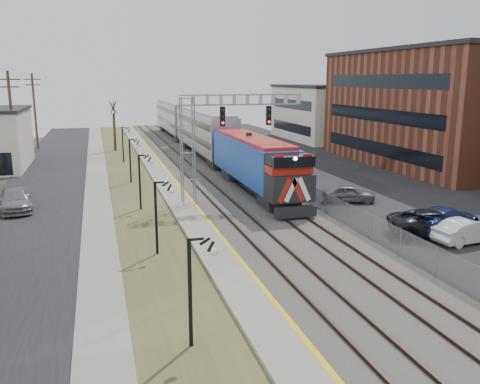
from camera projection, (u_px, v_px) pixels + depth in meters
name	position (u px, v px, depth m)	size (l,w,h in m)	color
street_west	(40.00, 195.00, 41.19)	(7.00, 120.00, 0.04)	black
sidewalk	(97.00, 191.00, 42.38)	(2.00, 120.00, 0.08)	gray
grass_median	(134.00, 190.00, 43.18)	(4.00, 120.00, 0.06)	#4C4E2A
platform	(169.00, 187.00, 43.96)	(2.00, 120.00, 0.24)	gray
ballast_bed	(225.00, 184.00, 45.29)	(8.00, 120.00, 0.20)	#595651
parking_lot	(346.00, 178.00, 48.50)	(16.00, 120.00, 0.04)	black
platform_edge	(179.00, 185.00, 44.17)	(0.24, 120.00, 0.01)	gold
track_near	(203.00, 183.00, 44.72)	(1.58, 120.00, 0.15)	#2D2119
track_far	(241.00, 181.00, 45.65)	(1.58, 120.00, 0.15)	#2D2119
train	(198.00, 131.00, 63.69)	(3.00, 63.05, 5.33)	#143EA6
signal_gantry	(211.00, 130.00, 36.78)	(9.00, 1.07, 8.15)	gray
lampposts	(156.00, 217.00, 27.06)	(0.14, 62.14, 4.00)	black
fence	(269.00, 174.00, 46.26)	(0.04, 120.00, 1.60)	gray
bare_trees	(27.00, 156.00, 43.98)	(12.30, 42.30, 5.95)	#382D23
car_lot_b	(468.00, 232.00, 29.00)	(1.48, 4.23, 1.39)	silver
car_lot_c	(436.00, 224.00, 30.32)	(2.57, 5.57, 1.55)	black
car_lot_d	(445.00, 220.00, 31.09)	(2.19, 5.39, 1.56)	navy
car_lot_e	(349.00, 194.00, 38.61)	(1.60, 3.97, 1.35)	slate
car_lot_f	(290.00, 167.00, 50.18)	(1.51, 4.33, 1.43)	#0B3A1E
car_street_b	(15.00, 201.00, 36.23)	(2.07, 5.10, 1.48)	slate
car_lot_g	(268.00, 154.00, 58.25)	(2.57, 5.57, 1.55)	maroon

